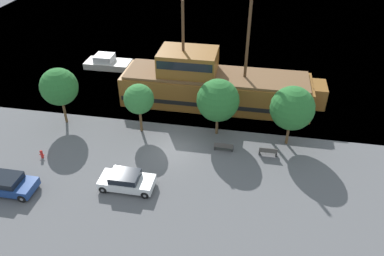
{
  "coord_description": "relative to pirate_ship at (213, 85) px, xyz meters",
  "views": [
    {
      "loc": [
        6.11,
        -25.14,
        20.01
      ],
      "look_at": [
        1.24,
        2.0,
        1.2
      ],
      "focal_mm": 35.0,
      "sensor_mm": 36.0,
      "label": 1
    }
  ],
  "objects": [
    {
      "name": "pirate_ship",
      "position": [
        0.0,
        0.0,
        0.0
      ],
      "size": [
        20.39,
        5.1,
        11.74
      ],
      "color": "brown",
      "rests_on": "water_surface"
    },
    {
      "name": "tree_row_west",
      "position": [
        7.46,
        -5.98,
        1.58
      ],
      "size": [
        3.77,
        3.77,
        5.55
      ],
      "color": "brown",
      "rests_on": "ground_plane"
    },
    {
      "name": "moored_boat_dockside",
      "position": [
        -14.02,
        6.38,
        -1.49
      ],
      "size": [
        5.55,
        2.59,
        1.58
      ],
      "color": "#B7B2A8",
      "rests_on": "water_surface"
    },
    {
      "name": "bench_promenade_west",
      "position": [
        5.84,
        -8.06,
        -1.65
      ],
      "size": [
        1.53,
        0.45,
        0.85
      ],
      "color": "#4C4742",
      "rests_on": "ground_plane"
    },
    {
      "name": "tree_row_east",
      "position": [
        -13.46,
        -6.2,
        1.76
      ],
      "size": [
        3.46,
        3.46,
        5.58
      ],
      "color": "brown",
      "rests_on": "ground_plane"
    },
    {
      "name": "water_surface",
      "position": [
        -2.2,
        35.17,
        -2.08
      ],
      "size": [
        80.0,
        80.0,
        0.0
      ],
      "primitive_type": "plane",
      "color": "slate",
      "rests_on": "ground"
    },
    {
      "name": "tree_row_mideast",
      "position": [
        -5.86,
        -6.35,
        1.32
      ],
      "size": [
        2.73,
        2.73,
        4.78
      ],
      "color": "brown",
      "rests_on": "ground_plane"
    },
    {
      "name": "fire_hydrant",
      "position": [
        -13.0,
        -11.75,
        -1.67
      ],
      "size": [
        0.42,
        0.25,
        0.76
      ],
      "color": "red",
      "rests_on": "ground_plane"
    },
    {
      "name": "bench_promenade_east",
      "position": [
        2.05,
        -8.05,
        -1.64
      ],
      "size": [
        1.66,
        0.45,
        0.85
      ],
      "color": "#4C4742",
      "rests_on": "ground_plane"
    },
    {
      "name": "parked_car_curb_front",
      "position": [
        -13.34,
        -15.91,
        -1.38
      ],
      "size": [
        3.94,
        2.01,
        1.38
      ],
      "color": "navy",
      "rests_on": "ground_plane"
    },
    {
      "name": "ground_plane",
      "position": [
        -2.2,
        -8.83,
        -2.08
      ],
      "size": [
        160.0,
        160.0,
        0.0
      ],
      "primitive_type": "plane",
      "color": "#5B5B5E"
    },
    {
      "name": "parked_car_curb_mid",
      "position": [
        -4.74,
        -13.98,
        -1.4
      ],
      "size": [
        4.14,
        1.95,
        1.37
      ],
      "color": "white",
      "rests_on": "ground_plane"
    },
    {
      "name": "tree_row_midwest",
      "position": [
        1.12,
        -5.55,
        1.45
      ],
      "size": [
        3.8,
        3.8,
        5.44
      ],
      "color": "brown",
      "rests_on": "ground_plane"
    }
  ]
}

